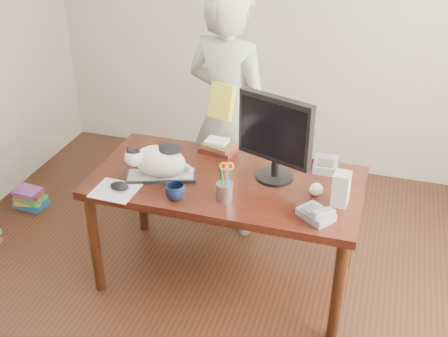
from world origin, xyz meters
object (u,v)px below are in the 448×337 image
book_stack (218,147)px  monitor (275,134)px  speaker (341,189)px  cat (158,160)px  keyboard (161,176)px  mouse (119,186)px  book_pile_b (30,198)px  pen_cup (225,189)px  phone (317,214)px  baseball (316,189)px  desk (230,193)px  coffee_mug (175,192)px  person (229,115)px  calculator (326,165)px

book_stack → monitor: bearing=-17.2°
speaker → cat: bearing=-173.5°
keyboard → mouse: bearing=-151.1°
book_pile_b → book_stack: bearing=-1.4°
speaker → book_stack: bearing=159.8°
monitor → pen_cup: size_ratio=2.17×
monitor → phone: monitor is taller
pen_cup → book_stack: (-0.20, 0.53, -0.03)m
keyboard → mouse: 0.26m
speaker → baseball: (-0.14, 0.05, -0.06)m
desk → coffee_mug: 0.46m
baseball → person: (-0.70, 0.63, 0.10)m
desk → book_stack: bearing=122.6°
monitor → mouse: monitor is taller
keyboard → book_stack: bearing=41.0°
keyboard → book_pile_b: keyboard is taller
monitor → calculator: 0.45m
speaker → person: bearing=145.8°
speaker → person: person is taller
pen_cup → mouse: bearing=-172.5°
baseball → calculator: baseball is taller
desk → monitor: bearing=0.5°
mouse → book_pile_b: bearing=152.6°
desk → person: 0.62m
pen_cup → baseball: 0.52m
monitor → phone: size_ratio=2.39×
keyboard → coffee_mug: size_ratio=3.92×
coffee_mug → person: size_ratio=0.06×
pen_cup → mouse: size_ratio=2.15×
baseball → coffee_mug: bearing=-160.5°
person → baseball: bearing=156.3°
keyboard → monitor: bearing=-4.2°
keyboard → person: 0.75m
mouse → coffee_mug: bearing=3.3°
calculator → baseball: bearing=-93.9°
desk → mouse: mouse is taller
coffee_mug → baseball: size_ratio=1.51×
calculator → phone: bearing=-89.2°
coffee_mug → baseball: (0.75, 0.27, -0.01)m
baseball → speaker: bearing=-20.2°
keyboard → baseball: baseball is taller
speaker → calculator: speaker is taller
monitor → baseball: (0.27, -0.10, -0.26)m
pen_cup → person: bearing=105.0°
coffee_mug → book_pile_b: size_ratio=0.44×
cat → mouse: 0.27m
keyboard → phone: size_ratio=2.01×
monitor → cat: bearing=-144.2°
phone → book_pile_b: (-2.30, 0.60, -0.71)m
coffee_mug → book_pile_b: bearing=157.1°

